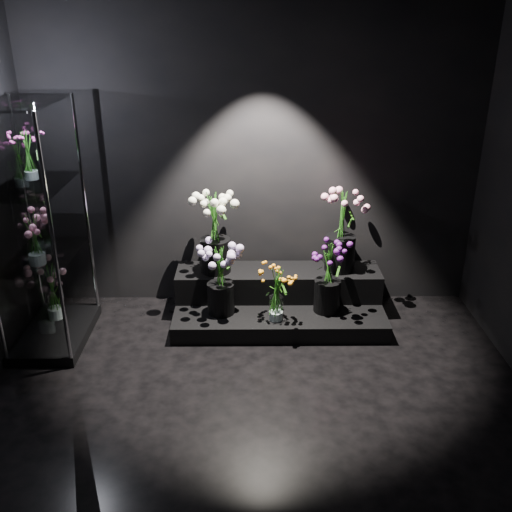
{
  "coord_description": "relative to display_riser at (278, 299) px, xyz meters",
  "views": [
    {
      "loc": [
        -0.04,
        -2.97,
        2.59
      ],
      "look_at": [
        -0.0,
        1.2,
        0.79
      ],
      "focal_mm": 40.0,
      "sensor_mm": 36.0,
      "label": 1
    }
  ],
  "objects": [
    {
      "name": "bouquet_case_base_pink",
      "position": [
        -1.97,
        -0.18,
        0.19
      ],
      "size": [
        0.42,
        0.42,
        0.51
      ],
      "rotation": [
        0.0,
        0.0,
        -0.35
      ],
      "color": "white",
      "rests_on": "display_case"
    },
    {
      "name": "bouquet_pink_roses",
      "position": [
        0.55,
        0.12,
        0.66
      ],
      "size": [
        0.52,
        0.52,
        0.73
      ],
      "rotation": [
        0.0,
        0.0,
        0.41
      ],
      "color": "black",
      "rests_on": "display_riser"
    },
    {
      "name": "bouquet_case_magenta",
      "position": [
        -1.97,
        -0.22,
        1.39
      ],
      "size": [
        0.29,
        0.29,
        0.37
      ],
      "rotation": [
        0.0,
        0.0,
        -0.28
      ],
      "color": "white",
      "rests_on": "display_case"
    },
    {
      "name": "bouquet_orange_bells",
      "position": [
        -0.04,
        -0.35,
        0.24
      ],
      "size": [
        0.27,
        0.27,
        0.48
      ],
      "rotation": [
        0.0,
        0.0,
        -0.03
      ],
      "color": "white",
      "rests_on": "display_riser"
    },
    {
      "name": "bouquet_purple",
      "position": [
        0.41,
        -0.19,
        0.35
      ],
      "size": [
        0.37,
        0.37,
        0.65
      ],
      "rotation": [
        0.0,
        0.0,
        0.16
      ],
      "color": "black",
      "rests_on": "display_riser"
    },
    {
      "name": "bouquet_cream_roses",
      "position": [
        -0.57,
        0.09,
        0.65
      ],
      "size": [
        0.39,
        0.39,
        0.73
      ],
      "rotation": [
        0.0,
        0.0,
        -0.01
      ],
      "color": "black",
      "rests_on": "display_riser"
    },
    {
      "name": "bouquet_case_pink",
      "position": [
        -1.9,
        -0.55,
        0.83
      ],
      "size": [
        0.39,
        0.39,
        0.43
      ],
      "rotation": [
        0.0,
        0.0,
        0.43
      ],
      "color": "white",
      "rests_on": "display_case"
    },
    {
      "name": "display_case",
      "position": [
        -1.92,
        -0.37,
        0.82
      ],
      "size": [
        0.54,
        0.9,
        1.99
      ],
      "color": "black",
      "rests_on": "floor"
    },
    {
      "name": "floor",
      "position": [
        -0.2,
        -1.63,
        -0.17
      ],
      "size": [
        4.0,
        4.0,
        0.0
      ],
      "primitive_type": "plane",
      "color": "black",
      "rests_on": "ground"
    },
    {
      "name": "wall_back",
      "position": [
        -0.2,
        0.37,
        1.23
      ],
      "size": [
        4.0,
        0.0,
        4.0
      ],
      "primitive_type": "plane",
      "rotation": [
        1.57,
        0.0,
        0.0
      ],
      "color": "black",
      "rests_on": "floor"
    },
    {
      "name": "bouquet_lilac",
      "position": [
        -0.51,
        -0.21,
        0.33
      ],
      "size": [
        0.39,
        0.39,
        0.61
      ],
      "rotation": [
        0.0,
        0.0,
        -0.16
      ],
      "color": "black",
      "rests_on": "display_riser"
    },
    {
      "name": "display_riser",
      "position": [
        0.0,
        0.0,
        0.0
      ],
      "size": [
        1.86,
        0.82,
        0.41
      ],
      "color": "black",
      "rests_on": "floor"
    }
  ]
}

